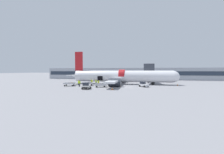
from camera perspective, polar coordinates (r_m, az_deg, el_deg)
ground_plane at (r=37.21m, az=6.15°, el=-4.17°), size 500.00×500.00×0.00m
terminal_strip at (r=73.01m, az=8.72°, el=1.40°), size 91.36×10.40×5.79m
jet_bridge_stub at (r=49.71m, az=14.90°, el=3.34°), size 3.39×8.29×6.72m
airplane at (r=44.96m, az=3.59°, el=0.24°), size 35.34×28.17×10.94m
baggage_tug_lead at (r=33.31m, az=-10.65°, el=-3.80°), size 2.17×2.62×1.63m
baggage_tug_mid at (r=38.24m, az=12.97°, el=-3.11°), size 2.79×2.81×1.45m
baggage_cart_loading at (r=40.76m, az=-9.76°, el=-2.89°), size 3.54×2.28×1.01m
baggage_cart_queued at (r=36.92m, az=-4.68°, el=-3.50°), size 3.91×2.55×0.99m
baggage_cart_empty at (r=41.16m, az=-17.17°, el=-2.87°), size 4.07×2.46×1.07m
ground_crew_loader_a at (r=42.68m, az=-13.70°, el=-2.20°), size 0.48×0.57×1.64m
ground_crew_loader_b at (r=39.03m, az=-13.45°, el=-2.50°), size 0.61×0.56×1.82m
ground_crew_driver at (r=40.22m, az=-5.69°, el=-2.38°), size 0.59×0.50×1.69m
ground_crew_supervisor at (r=42.93m, az=-8.40°, el=-2.04°), size 0.61×0.51×1.75m
ground_crew_helper at (r=41.91m, az=-6.65°, el=-2.13°), size 0.49×0.62×1.78m
safety_cone_nose at (r=44.76m, az=25.57°, el=-2.89°), size 0.45×0.45×0.63m
safety_cone_engine_left at (r=31.52m, az=0.10°, el=-4.83°), size 0.61×0.61×0.64m
safety_cone_wingtip at (r=37.74m, az=3.51°, el=-3.51°), size 0.49×0.49×0.77m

